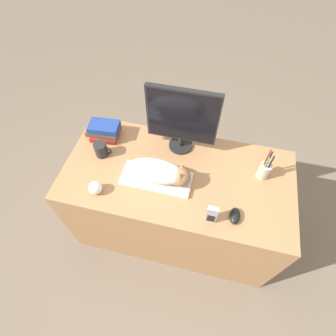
# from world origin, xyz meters

# --- Properties ---
(ground_plane) EXTENTS (12.00, 12.00, 0.00)m
(ground_plane) POSITION_xyz_m (0.00, 0.00, 0.00)
(ground_plane) COLOR #6B5B4C
(desk) EXTENTS (1.41, 0.69, 0.73)m
(desk) POSITION_xyz_m (0.00, 0.35, 0.37)
(desk) COLOR #9E7047
(desk) RESTS_ON ground_plane
(keyboard) EXTENTS (0.42, 0.17, 0.02)m
(keyboard) POSITION_xyz_m (-0.11, 0.27, 0.74)
(keyboard) COLOR silver
(keyboard) RESTS_ON desk
(cat) EXTENTS (0.38, 0.15, 0.14)m
(cat) POSITION_xyz_m (-0.08, 0.27, 0.82)
(cat) COLOR white
(cat) RESTS_ON keyboard
(monitor) EXTENTS (0.42, 0.15, 0.45)m
(monitor) POSITION_xyz_m (-0.03, 0.56, 0.98)
(monitor) COLOR black
(monitor) RESTS_ON desk
(computer_mouse) EXTENTS (0.06, 0.10, 0.04)m
(computer_mouse) POSITION_xyz_m (0.36, 0.14, 0.75)
(computer_mouse) COLOR black
(computer_mouse) RESTS_ON desk
(coffee_mug) EXTENTS (0.11, 0.08, 0.10)m
(coffee_mug) POSITION_xyz_m (-0.50, 0.38, 0.78)
(coffee_mug) COLOR black
(coffee_mug) RESTS_ON desk
(pen_cup) EXTENTS (0.07, 0.07, 0.23)m
(pen_cup) POSITION_xyz_m (0.50, 0.45, 0.79)
(pen_cup) COLOR #B2A893
(pen_cup) RESTS_ON desk
(baseball) EXTENTS (0.08, 0.08, 0.08)m
(baseball) POSITION_xyz_m (-0.43, 0.11, 0.77)
(baseball) COLOR silver
(baseball) RESTS_ON desk
(phone) EXTENTS (0.06, 0.03, 0.14)m
(phone) POSITION_xyz_m (0.24, 0.09, 0.80)
(phone) COLOR #99999E
(phone) RESTS_ON desk
(book_stack) EXTENTS (0.22, 0.15, 0.11)m
(book_stack) POSITION_xyz_m (-0.54, 0.54, 0.78)
(book_stack) COLOR maroon
(book_stack) RESTS_ON desk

